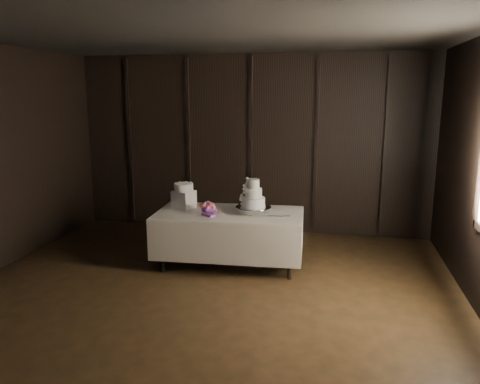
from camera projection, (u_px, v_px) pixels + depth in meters
name	position (u px, v px, depth m)	size (l,w,h in m)	color
room	(186.00, 181.00, 4.60)	(6.08, 7.08, 3.08)	black
display_table	(229.00, 236.00, 6.44)	(2.04, 1.15, 0.76)	beige
cake_stand	(253.00, 210.00, 6.33)	(0.48, 0.48, 0.09)	silver
wedding_cake	(251.00, 196.00, 6.28)	(0.35, 0.31, 0.38)	white
bouquet	(208.00, 209.00, 6.30)	(0.30, 0.40, 0.19)	#EA5290
box_pedestal	(184.00, 200.00, 6.58)	(0.26, 0.26, 0.25)	white
small_cake	(184.00, 187.00, 6.54)	(0.27, 0.27, 0.11)	white
cake_knife	(273.00, 216.00, 6.15)	(0.37, 0.02, 0.01)	silver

